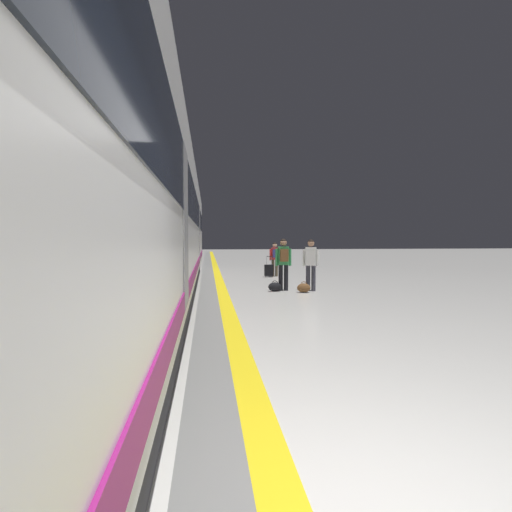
% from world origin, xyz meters
% --- Properties ---
extents(safety_line_strip, '(0.36, 80.00, 0.01)m').
position_xyz_m(safety_line_strip, '(-0.64, 10.00, 0.00)').
color(safety_line_strip, yellow).
rests_on(safety_line_strip, ground).
extents(tactile_edge_band, '(0.73, 80.00, 0.01)m').
position_xyz_m(tactile_edge_band, '(-1.03, 10.00, 0.00)').
color(tactile_edge_band, slate).
rests_on(tactile_edge_band, ground).
extents(high_speed_train, '(2.94, 28.44, 4.97)m').
position_xyz_m(high_speed_train, '(-2.86, 7.70, 2.50)').
color(high_speed_train, '#38383D').
rests_on(high_speed_train, ground).
extents(passenger_near, '(0.54, 0.34, 1.74)m').
position_xyz_m(passenger_near, '(1.41, 11.26, 1.03)').
color(passenger_near, black).
rests_on(passenger_near, ground).
extents(duffel_bag_near, '(0.44, 0.26, 0.36)m').
position_xyz_m(duffel_bag_near, '(1.09, 11.10, 0.15)').
color(duffel_bag_near, black).
rests_on(duffel_bag_near, ground).
extents(passenger_mid, '(0.49, 0.30, 1.56)m').
position_xyz_m(passenger_mid, '(1.95, 16.18, 0.92)').
color(passenger_mid, brown).
rests_on(passenger_mid, ground).
extents(suitcase_mid, '(0.38, 0.24, 0.95)m').
position_xyz_m(suitcase_mid, '(1.63, 15.93, 0.31)').
color(suitcase_mid, black).
rests_on(suitcase_mid, ground).
extents(passenger_far, '(0.50, 0.32, 1.72)m').
position_xyz_m(passenger_far, '(2.29, 11.06, 1.00)').
color(passenger_far, '#383842').
rests_on(passenger_far, ground).
extents(duffel_bag_far, '(0.44, 0.26, 0.36)m').
position_xyz_m(duffel_bag_far, '(1.97, 10.71, 0.15)').
color(duffel_bag_far, brown).
rests_on(duffel_bag_far, ground).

